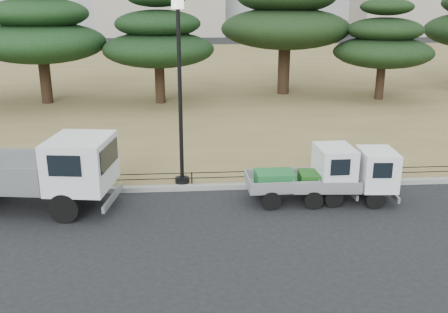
{
  "coord_description": "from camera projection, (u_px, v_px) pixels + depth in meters",
  "views": [
    {
      "loc": [
        -1.16,
        -12.66,
        5.88
      ],
      "look_at": [
        0.0,
        2.0,
        1.3
      ],
      "focal_mm": 40.0,
      "sensor_mm": 36.0,
      "label": 1
    }
  ],
  "objects": [
    {
      "name": "ground",
      "position": [
        230.0,
        222.0,
        13.89
      ],
      "size": [
        220.0,
        220.0,
        0.0
      ],
      "primitive_type": "plane",
      "color": "black"
    },
    {
      "name": "lawn",
      "position": [
        198.0,
        72.0,
        42.99
      ],
      "size": [
        120.0,
        56.0,
        0.15
      ],
      "primitive_type": "cube",
      "color": "olive",
      "rests_on": "ground"
    },
    {
      "name": "curb",
      "position": [
        223.0,
        187.0,
        16.34
      ],
      "size": [
        120.0,
        0.25,
        0.16
      ],
      "primitive_type": "cube",
      "color": "gray",
      "rests_on": "ground"
    },
    {
      "name": "truck_large",
      "position": [
        36.0,
        170.0,
        14.47
      ],
      "size": [
        5.24,
        2.64,
        2.19
      ],
      "rotation": [
        0.0,
        0.0,
        -0.14
      ],
      "color": "black",
      "rests_on": "ground"
    },
    {
      "name": "truck_kei_front",
      "position": [
        308.0,
        174.0,
        15.19
      ],
      "size": [
        3.23,
        1.46,
        1.69
      ],
      "rotation": [
        0.0,
        0.0,
        0.02
      ],
      "color": "black",
      "rests_on": "ground"
    },
    {
      "name": "truck_kei_rear",
      "position": [
        351.0,
        176.0,
        15.12
      ],
      "size": [
        3.17,
        1.52,
        1.62
      ],
      "rotation": [
        0.0,
        0.0,
        -0.07
      ],
      "color": "black",
      "rests_on": "ground"
    },
    {
      "name": "street_lamp",
      "position": [
        179.0,
        54.0,
        15.26
      ],
      "size": [
        0.56,
        0.56,
        6.22
      ],
      "color": "black",
      "rests_on": "lawn"
    },
    {
      "name": "pipe_fence",
      "position": [
        222.0,
        175.0,
        16.38
      ],
      "size": [
        38.0,
        0.04,
        0.4
      ],
      "color": "black",
      "rests_on": "lawn"
    },
    {
      "name": "pine_west_near",
      "position": [
        40.0,
        29.0,
        28.25
      ],
      "size": [
        7.31,
        7.31,
        7.31
      ],
      "color": "black",
      "rests_on": "lawn"
    },
    {
      "name": "pine_center_left",
      "position": [
        158.0,
        38.0,
        28.42
      ],
      "size": [
        6.39,
        6.39,
        6.5
      ],
      "color": "black",
      "rests_on": "lawn"
    },
    {
      "name": "pine_center_right",
      "position": [
        286.0,
        14.0,
        31.02
      ],
      "size": [
        8.08,
        8.08,
        8.58
      ],
      "color": "black",
      "rests_on": "lawn"
    },
    {
      "name": "pine_east_near",
      "position": [
        384.0,
        42.0,
        29.62
      ],
      "size": [
        5.88,
        5.88,
        5.94
      ],
      "color": "black",
      "rests_on": "lawn"
    }
  ]
}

